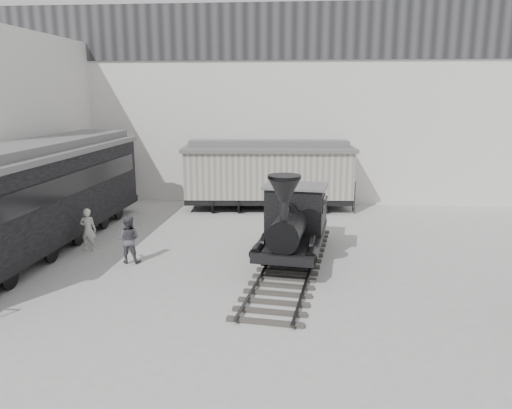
# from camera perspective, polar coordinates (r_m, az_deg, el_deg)

# --- Properties ---
(ground) EXTENTS (90.00, 90.00, 0.00)m
(ground) POSITION_cam_1_polar(r_m,az_deg,el_deg) (15.91, 0.77, -10.53)
(ground) COLOR #9E9E9B
(north_wall) EXTENTS (34.00, 2.51, 11.00)m
(north_wall) POSITION_cam_1_polar(r_m,az_deg,el_deg) (29.59, 2.99, 11.29)
(north_wall) COLOR silver
(north_wall) RESTS_ON ground
(locomotive) EXTENTS (3.44, 10.31, 3.57)m
(locomotive) POSITION_cam_1_polar(r_m,az_deg,el_deg) (18.92, 4.32, -2.52)
(locomotive) COLOR #2C2926
(locomotive) RESTS_ON ground
(boxcar) EXTENTS (9.38, 3.56, 3.77)m
(boxcar) POSITION_cam_1_polar(r_m,az_deg,el_deg) (27.11, 1.44, 3.57)
(boxcar) COLOR black
(boxcar) RESTS_ON ground
(passenger_coach) EXTENTS (3.71, 15.18, 4.04)m
(passenger_coach) POSITION_cam_1_polar(r_m,az_deg,el_deg) (21.88, -23.45, 0.98)
(passenger_coach) COLOR black
(passenger_coach) RESTS_ON ground
(visitor_a) EXTENTS (0.66, 0.45, 1.76)m
(visitor_a) POSITION_cam_1_polar(r_m,az_deg,el_deg) (21.18, -18.64, -2.73)
(visitor_a) COLOR beige
(visitor_a) RESTS_ON ground
(visitor_b) EXTENTS (0.88, 0.69, 1.81)m
(visitor_b) POSITION_cam_1_polar(r_m,az_deg,el_deg) (19.28, -14.36, -3.88)
(visitor_b) COLOR #4B4B52
(visitor_b) RESTS_ON ground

